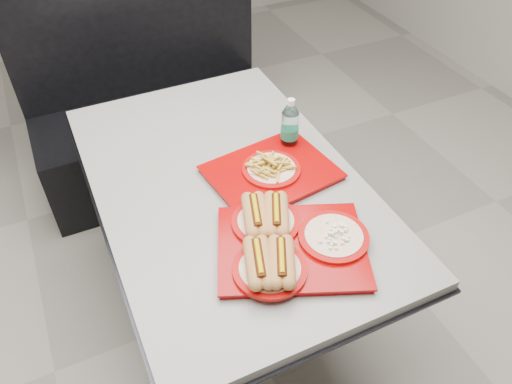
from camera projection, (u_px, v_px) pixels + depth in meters
name	position (u px, v px, depth m)	size (l,w,h in m)	color
ground	(233.00, 303.00, 2.30)	(6.00, 6.00, 0.00)	gray
diner_table	(229.00, 214.00, 1.90)	(0.92, 1.42, 0.75)	black
booth_bench	(154.00, 109.00, 2.75)	(1.30, 0.57, 1.35)	black
tray_near	(286.00, 242.00, 1.53)	(0.55, 0.50, 0.10)	#910403
tray_far	(271.00, 170.00, 1.79)	(0.47, 0.39, 0.09)	#910403
water_bottle	(290.00, 127.00, 1.87)	(0.07, 0.07, 0.22)	silver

